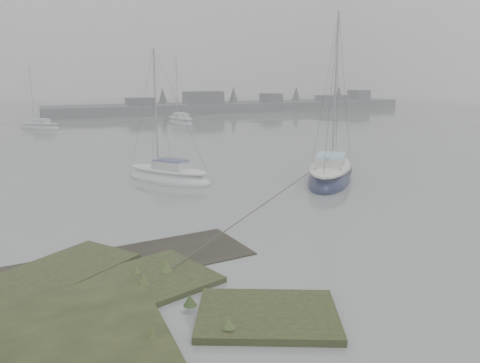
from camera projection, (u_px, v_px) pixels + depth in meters
name	position (u px, v px, depth m)	size (l,w,h in m)	color
ground	(97.00, 148.00, 38.83)	(160.00, 160.00, 0.00)	slate
far_shoreline	(241.00, 106.00, 77.54)	(60.00, 8.00, 4.15)	#4C4F51
sailboat_main	(330.00, 175.00, 26.81)	(6.41, 7.00, 10.12)	#0F1533
sailboat_white	(169.00, 177.00, 26.75)	(4.89, 5.66, 8.01)	silver
sailboat_far_b	(180.00, 122.00, 57.25)	(2.60, 6.44, 8.88)	silver
sailboat_far_c	(40.00, 127.00, 52.10)	(4.99, 4.89, 7.42)	silver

